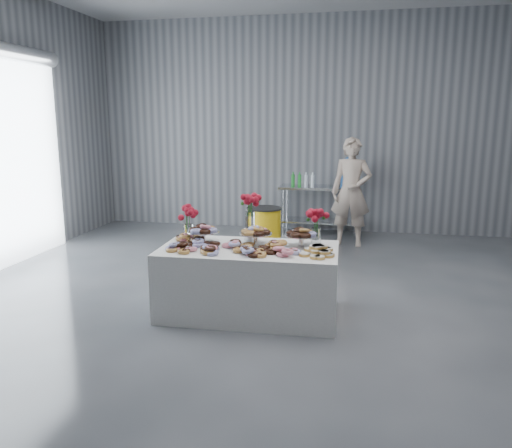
# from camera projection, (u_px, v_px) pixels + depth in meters

# --- Properties ---
(ground) EXTENTS (9.00, 9.00, 0.00)m
(ground) POSITION_uv_depth(u_px,v_px,m) (257.00, 313.00, 5.52)
(ground) COLOR #3C3F44
(ground) RESTS_ON ground
(room_walls) EXTENTS (8.04, 9.04, 4.02)m
(room_walls) POSITION_uv_depth(u_px,v_px,m) (232.00, 66.00, 5.11)
(room_walls) COLOR slate
(room_walls) RESTS_ON ground
(display_table) EXTENTS (1.93, 1.06, 0.75)m
(display_table) POSITION_uv_depth(u_px,v_px,m) (249.00, 281.00, 5.44)
(display_table) COLOR white
(display_table) RESTS_ON ground
(prep_table) EXTENTS (1.50, 0.60, 0.90)m
(prep_table) POSITION_uv_depth(u_px,v_px,m) (320.00, 201.00, 9.26)
(prep_table) COLOR silver
(prep_table) RESTS_ON ground
(donut_mounds) EXTENTS (1.83, 0.85, 0.09)m
(donut_mounds) POSITION_uv_depth(u_px,v_px,m) (248.00, 245.00, 5.30)
(donut_mounds) COLOR #BB7D44
(donut_mounds) RESTS_ON display_table
(cake_stand_left) EXTENTS (0.36, 0.36, 0.17)m
(cake_stand_left) POSITION_uv_depth(u_px,v_px,m) (203.00, 230.00, 5.57)
(cake_stand_left) COLOR silver
(cake_stand_left) RESTS_ON display_table
(cake_stand_mid) EXTENTS (0.36, 0.36, 0.17)m
(cake_stand_mid) POSITION_uv_depth(u_px,v_px,m) (256.00, 232.00, 5.47)
(cake_stand_mid) COLOR silver
(cake_stand_mid) RESTS_ON display_table
(cake_stand_right) EXTENTS (0.36, 0.36, 0.17)m
(cake_stand_right) POSITION_uv_depth(u_px,v_px,m) (301.00, 234.00, 5.39)
(cake_stand_right) COLOR silver
(cake_stand_right) RESTS_ON display_table
(danish_pile) EXTENTS (0.48, 0.48, 0.11)m
(danish_pile) POSITION_uv_depth(u_px,v_px,m) (318.00, 249.00, 5.08)
(danish_pile) COLOR silver
(danish_pile) RESTS_ON display_table
(bouquet_left) EXTENTS (0.26, 0.26, 0.42)m
(bouquet_left) POSITION_uv_depth(u_px,v_px,m) (188.00, 214.00, 5.67)
(bouquet_left) COLOR white
(bouquet_left) RESTS_ON display_table
(bouquet_right) EXTENTS (0.26, 0.26, 0.42)m
(bouquet_right) POSITION_uv_depth(u_px,v_px,m) (316.00, 218.00, 5.47)
(bouquet_right) COLOR white
(bouquet_right) RESTS_ON display_table
(bouquet_center) EXTENTS (0.26, 0.26, 0.57)m
(bouquet_center) POSITION_uv_depth(u_px,v_px,m) (250.00, 207.00, 5.63)
(bouquet_center) COLOR silver
(bouquet_center) RESTS_ON display_table
(water_jug) EXTENTS (0.28, 0.28, 0.55)m
(water_jug) POSITION_uv_depth(u_px,v_px,m) (348.00, 173.00, 9.05)
(water_jug) COLOR #407FD9
(water_jug) RESTS_ON prep_table
(drink_bottles) EXTENTS (0.54, 0.08, 0.27)m
(drink_bottles) POSITION_uv_depth(u_px,v_px,m) (303.00, 179.00, 9.14)
(drink_bottles) COLOR #268C33
(drink_bottles) RESTS_ON prep_table
(person) EXTENTS (0.70, 0.49, 1.82)m
(person) POSITION_uv_depth(u_px,v_px,m) (351.00, 192.00, 8.38)
(person) COLOR #CC8C93
(person) RESTS_ON ground
(trash_barrel) EXTENTS (0.57, 0.57, 0.73)m
(trash_barrel) POSITION_uv_depth(u_px,v_px,m) (264.00, 230.00, 8.00)
(trash_barrel) COLOR yellow
(trash_barrel) RESTS_ON ground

